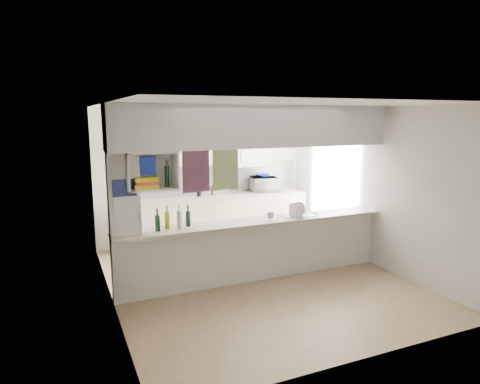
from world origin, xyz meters
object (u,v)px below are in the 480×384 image
microwave (264,184)px  dish_rack (299,210)px  wine_bottles (173,220)px  bowl (263,176)px

microwave → dish_rack: bearing=86.3°
dish_rack → wine_bottles: 1.97m
bowl → wine_bottles: bearing=-138.5°
bowl → wine_bottles: size_ratio=0.53×
microwave → bowl: bearing=-39.8°
dish_rack → wine_bottles: size_ratio=0.97×
dish_rack → microwave: bearing=62.5°
microwave → wine_bottles: bearing=50.0°
dish_rack → wine_bottles: bearing=164.2°
wine_bottles → dish_rack: bearing=-1.2°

